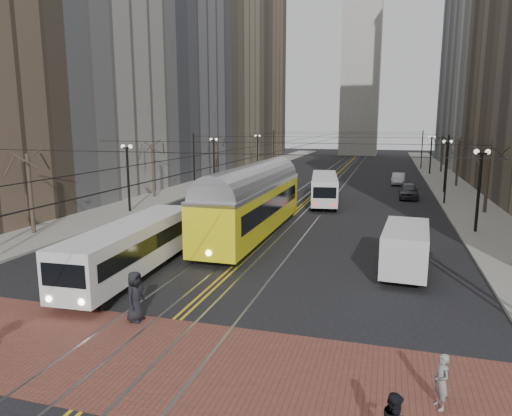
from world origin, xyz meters
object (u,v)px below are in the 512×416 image
Objects in this scene: transit_bus at (132,250)px; sedan_grey at (409,191)px; streetcar at (253,208)px; rear_bus at (324,190)px; sedan_silver at (398,179)px; pedestrian_b at (441,381)px; clock_tower at (364,4)px; pedestrian_a at (135,296)px; cargo_van at (405,251)px.

transit_bus is 2.32× the size of sedan_grey.
rear_bus is (2.94, 14.17, -0.51)m from streetcar.
sedan_silver is 48.54m from pedestrian_b.
streetcar is at bearing -109.88° from rear_bus.
sedan_grey is at bearing -81.95° from clock_tower.
clock_tower reaches higher than pedestrian_a.
rear_bus is (6.24, 24.17, 0.02)m from transit_bus.
streetcar is 10.38× the size of pedestrian_b.
clock_tower is 14.17× the size of sedan_grey.
sedan_silver is (10.06, 31.19, -1.14)m from streetcar.
rear_bus is 32.40m from pedestrian_b.
pedestrian_b is at bearing -31.33° from transit_bus.
rear_bus is at bearing 112.80° from cargo_van.
transit_bus is (-4.44, -98.79, -34.61)m from clock_tower.
pedestrian_a reaches higher than pedestrian_b.
streetcar reaches higher than sedan_silver.
cargo_van is at bearing -48.60° from pedestrian_a.
clock_tower is at bearing -0.58° from pedestrian_a.
pedestrian_a is (-0.34, -14.70, -0.87)m from streetcar.
rear_bus reaches higher than sedan_silver.
rear_bus is 2.25× the size of sedan_grey.
transit_bus is 15.57m from pedestrian_b.
rear_bus is 18.46m from sedan_silver.
sedan_grey is 2.35× the size of pedestrian_a.
pedestrian_b is at bearing -86.26° from sedan_silver.
sedan_silver is at bearing 94.94° from sedan_grey.
cargo_van is at bearing -87.07° from sedan_silver.
clock_tower is 82.27m from rear_bus.
transit_bus is at bearing -104.65° from sedan_silver.
streetcar is 8.04× the size of pedestrian_a.
rear_bus is (1.80, -74.63, -34.59)m from clock_tower.
clock_tower reaches higher than cargo_van.
transit_bus is 2.43× the size of sedan_silver.
pedestrian_a is (-1.48, -103.50, -34.96)m from clock_tower.
transit_bus is 32.99m from sedan_grey.
sedan_grey is 11.44m from sedan_silver.
rear_bus is 9.76m from sedan_grey.
sedan_silver is (13.35, 41.18, -0.62)m from transit_bus.
pedestrian_a is at bearing -134.99° from cargo_van.
rear_bus is at bearing 72.41° from transit_bus.
pedestrian_b is at bearing -58.77° from streetcar.
sedan_silver is (7.12, 17.02, -0.64)m from rear_bus.
streetcar is 14.73m from pedestrian_a.
cargo_van is at bearing -30.47° from streetcar.
cargo_van is 11.55m from pedestrian_b.
clock_tower is 109.25m from pedestrian_a.
sedan_silver is at bearing 68.91° from transit_bus.
sedan_grey reaches higher than pedestrian_b.
pedestrian_a is 11.08m from pedestrian_b.
transit_bus is 1.03× the size of rear_bus.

